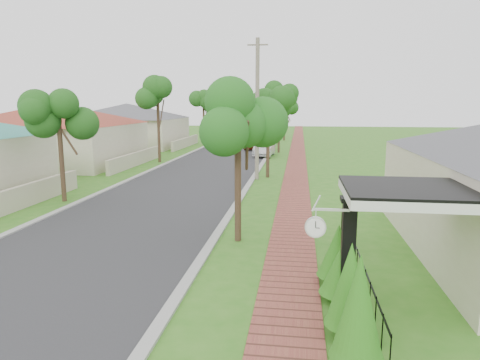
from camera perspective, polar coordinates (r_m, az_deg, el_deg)
The scene contains 16 objects.
ground at distance 11.79m, azimuth -9.79°, elevation -12.56°, with size 160.00×160.00×0.00m, color #31731B.
road at distance 31.34m, azimuth -3.99°, elevation 1.78°, with size 7.00×120.00×0.02m, color #28282B.
kerb_right at distance 30.80m, azimuth 2.67°, elevation 1.64°, with size 0.30×120.00×0.10m, color #9E9E99.
kerb_left at distance 32.29m, azimuth -10.35°, elevation 1.88°, with size 0.30×120.00×0.10m, color #9E9E99.
sidewalk at distance 30.68m, azimuth 7.51°, elevation 1.53°, with size 1.50×120.00×0.03m, color #944D3B.
porch_post at distance 10.01m, azimuth 14.17°, elevation -10.03°, with size 0.48×0.48×2.52m.
picket_fence at distance 11.18m, azimuth 15.30°, elevation -11.12°, with size 0.03×8.02×1.00m.
street_trees at distance 37.72m, azimuth -1.72°, elevation 10.11°, with size 10.70×37.65×5.89m.
hedge_row at distance 9.49m, azimuth 13.90°, elevation -12.79°, with size 0.91×4.60×2.22m.
far_house_red at distance 35.55m, azimuth -23.38°, elevation 5.76°, with size 15.56×15.56×4.60m.
far_house_grey at distance 48.05m, azimuth -14.72°, elevation 7.16°, with size 15.56×15.56×4.60m.
parked_car_red at distance 43.53m, azimuth 2.06°, elevation 5.07°, with size 1.70×4.23×1.44m, color maroon.
parked_car_white at distance 37.61m, azimuth 3.27°, elevation 4.23°, with size 1.47×4.22×1.39m, color silver.
near_tree at distance 13.76m, azimuth -0.29°, elevation 8.38°, with size 2.01×2.01×5.15m.
utility_pole at distance 25.67m, azimuth 2.31°, elevation 9.38°, with size 1.20×0.24×8.29m.
station_clock at distance 9.31m, azimuth 10.17°, elevation -6.02°, with size 0.92×0.13×0.65m.
Camera 1 is at (3.41, -10.35, 4.51)m, focal length 32.00 mm.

